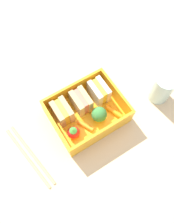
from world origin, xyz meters
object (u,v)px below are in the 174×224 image
at_px(sandwich_left, 62,112).
at_px(carrot_stick_left, 114,112).
at_px(sandwich_center, 99,92).
at_px(carrot_stick_far_left, 85,126).
at_px(sandwich_center_left, 81,102).
at_px(chopstick_pair, 30,156).
at_px(drinking_glass, 162,88).
at_px(strawberry_far_left, 73,132).
at_px(broccoli_floret, 99,114).

bearing_deg(sandwich_left, carrot_stick_left, -28.10).
bearing_deg(sandwich_left, sandwich_center, 0.00).
bearing_deg(carrot_stick_left, carrot_stick_far_left, 175.08).
bearing_deg(sandwich_center_left, chopstick_pair, -165.84).
xyz_separation_m(carrot_stick_left, drinking_glass, (0.13, -0.02, 0.02)).
relative_size(sandwich_center_left, drinking_glass, 0.68).
distance_m(strawberry_far_left, carrot_stick_left, 0.12).
relative_size(carrot_stick_left, chopstick_pair, 0.26).
bearing_deg(drinking_glass, chopstick_pair, 174.51).
bearing_deg(carrot_stick_left, sandwich_center, 96.96).
distance_m(strawberry_far_left, broccoli_floret, 0.08).
distance_m(sandwich_center, chopstick_pair, 0.23).
distance_m(strawberry_far_left, chopstick_pair, 0.12).
bearing_deg(sandwich_center, chopstick_pair, -169.09).
bearing_deg(carrot_stick_far_left, drinking_glass, -6.63).
xyz_separation_m(sandwich_left, drinking_glass, (0.25, -0.08, 0.00)).
height_order(carrot_stick_left, drinking_glass, drinking_glass).
distance_m(carrot_stick_far_left, drinking_glass, 0.22).
relative_size(sandwich_left, sandwich_center, 1.00).
xyz_separation_m(sandwich_left, carrot_stick_far_left, (0.03, -0.05, -0.02)).
xyz_separation_m(sandwich_center, carrot_stick_left, (0.01, -0.06, -0.02)).
height_order(sandwich_center, broccoli_floret, sandwich_center).
bearing_deg(chopstick_pair, broccoli_floret, -2.88).
bearing_deg(sandwich_center_left, carrot_stick_far_left, -111.07).
xyz_separation_m(sandwich_left, strawberry_far_left, (-0.00, -0.06, -0.01)).
bearing_deg(carrot_stick_left, chopstick_pair, 175.75).
bearing_deg(chopstick_pair, sandwich_left, 20.05).
xyz_separation_m(strawberry_far_left, broccoli_floret, (0.08, 0.00, 0.01)).
distance_m(sandwich_center_left, strawberry_far_left, 0.08).
bearing_deg(strawberry_far_left, sandwich_center, 27.44).
height_order(sandwich_center_left, strawberry_far_left, sandwich_center_left).
height_order(sandwich_left, broccoli_floret, sandwich_left).
distance_m(sandwich_center_left, carrot_stick_far_left, 0.06).
height_order(broccoli_floret, carrot_stick_left, broccoli_floret).
bearing_deg(carrot_stick_left, drinking_glass, -7.67).
height_order(carrot_stick_far_left, chopstick_pair, carrot_stick_far_left).
relative_size(strawberry_far_left, drinking_glass, 0.44).
relative_size(sandwich_center_left, carrot_stick_far_left, 1.28).
height_order(sandwich_left, drinking_glass, drinking_glass).
bearing_deg(broccoli_floret, sandwich_center_left, 109.98).
bearing_deg(carrot_stick_far_left, broccoli_floret, 0.96).
distance_m(sandwich_center, broccoli_floret, 0.06).
bearing_deg(drinking_glass, strawberry_far_left, 174.96).
bearing_deg(sandwich_left, sandwich_center_left, 0.00).
height_order(strawberry_far_left, chopstick_pair, strawberry_far_left).
distance_m(broccoli_floret, carrot_stick_left, 0.05).
xyz_separation_m(sandwich_left, carrot_stick_left, (0.11, -0.06, -0.02)).
bearing_deg(strawberry_far_left, drinking_glass, -5.04).
bearing_deg(sandwich_center, carrot_stick_left, -83.04).
bearing_deg(carrot_stick_far_left, strawberry_far_left, -175.32).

